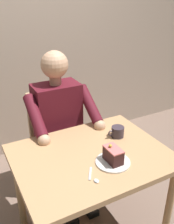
{
  "coord_description": "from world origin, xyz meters",
  "views": [
    {
      "loc": [
        0.65,
        1.16,
        1.65
      ],
      "look_at": [
        -0.02,
        -0.1,
        0.96
      ],
      "focal_mm": 40.57,
      "sensor_mm": 36.0,
      "label": 1
    }
  ],
  "objects": [
    {
      "name": "coffee_cup",
      "position": [
        -0.27,
        -0.1,
        0.75
      ],
      "size": [
        0.12,
        0.09,
        0.08
      ],
      "color": "#382D37",
      "rests_on": "dining_table"
    },
    {
      "name": "dining_table",
      "position": [
        0.0,
        0.0,
        0.62
      ],
      "size": [
        0.97,
        0.75,
        0.71
      ],
      "color": "tan",
      "rests_on": "ground"
    },
    {
      "name": "cafe_rear_panel",
      "position": [
        0.0,
        -1.4,
        1.5
      ],
      "size": [
        6.4,
        0.12,
        3.0
      ],
      "primitive_type": "cube",
      "color": "#BAA28F",
      "rests_on": "ground"
    },
    {
      "name": "dessert_spoon",
      "position": [
        0.1,
        0.2,
        0.72
      ],
      "size": [
        0.07,
        0.14,
        0.01
      ],
      "color": "silver",
      "rests_on": "dining_table"
    },
    {
      "name": "cake_slice",
      "position": [
        -0.07,
        0.14,
        0.77
      ],
      "size": [
        0.08,
        0.13,
        0.11
      ],
      "color": "#3A1B1A",
      "rests_on": "dessert_plate"
    },
    {
      "name": "chair",
      "position": [
        0.0,
        -0.67,
        0.48
      ],
      "size": [
        0.42,
        0.42,
        0.89
      ],
      "color": "tan",
      "rests_on": "ground"
    },
    {
      "name": "seated_person",
      "position": [
        0.0,
        -0.5,
        0.65
      ],
      "size": [
        0.53,
        0.58,
        1.26
      ],
      "color": "#55121E",
      "rests_on": "ground"
    },
    {
      "name": "dessert_plate",
      "position": [
        -0.07,
        0.14,
        0.72
      ],
      "size": [
        0.21,
        0.21,
        0.01
      ],
      "primitive_type": "cylinder",
      "color": "silver",
      "rests_on": "dining_table"
    }
  ]
}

